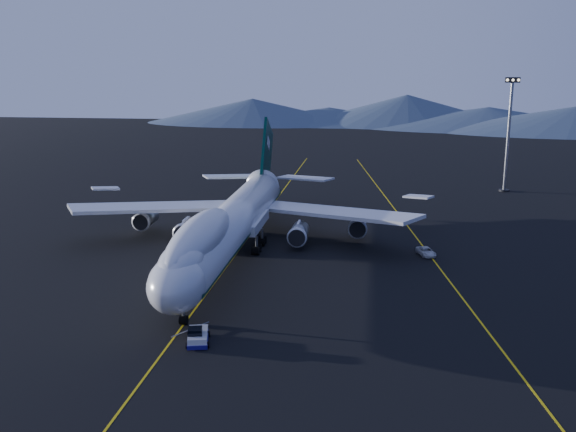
# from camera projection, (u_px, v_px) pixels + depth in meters

# --- Properties ---
(ground) EXTENTS (500.00, 500.00, 0.00)m
(ground) POSITION_uv_depth(u_px,v_px,m) (233.00, 258.00, 100.17)
(ground) COLOR black
(ground) RESTS_ON ground
(taxiway_line_main) EXTENTS (0.25, 220.00, 0.01)m
(taxiway_line_main) POSITION_uv_depth(u_px,v_px,m) (233.00, 258.00, 100.16)
(taxiway_line_main) COLOR yellow
(taxiway_line_main) RESTS_ON ground
(taxiway_line_side) EXTENTS (28.08, 198.09, 0.01)m
(taxiway_line_side) POSITION_uv_depth(u_px,v_px,m) (424.00, 247.00, 105.90)
(taxiway_line_side) COLOR yellow
(taxiway_line_side) RESTS_ON ground
(boeing_747) EXTENTS (59.62, 72.43, 19.37)m
(boeing_747) POSITION_uv_depth(u_px,v_px,m) (232.00, 222.00, 98.85)
(boeing_747) COLOR silver
(boeing_747) RESTS_ON ground
(pushback_tug) EXTENTS (3.21, 4.69, 1.88)m
(pushback_tug) POSITION_uv_depth(u_px,v_px,m) (198.00, 337.00, 69.63)
(pushback_tug) COLOR silver
(pushback_tug) RESTS_ON ground
(service_van) EXTENTS (3.29, 4.95, 1.26)m
(service_van) POSITION_uv_depth(u_px,v_px,m) (426.00, 252.00, 101.33)
(service_van) COLOR silver
(service_van) RESTS_ON ground
(floodlight_mast) EXTENTS (3.28, 2.46, 26.58)m
(floodlight_mast) POSITION_uv_depth(u_px,v_px,m) (508.00, 135.00, 149.57)
(floodlight_mast) COLOR black
(floodlight_mast) RESTS_ON ground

